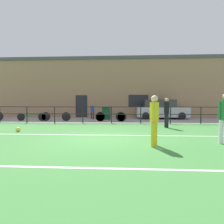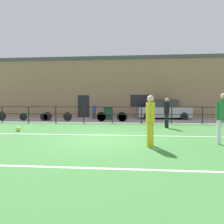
% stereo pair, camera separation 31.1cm
% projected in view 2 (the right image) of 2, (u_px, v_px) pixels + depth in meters
% --- Properties ---
extents(ground, '(60.00, 44.00, 0.04)m').
position_uv_depth(ground, '(99.00, 140.00, 8.06)').
color(ground, '#42843D').
extents(field_line_touchline, '(36.00, 0.11, 0.00)m').
position_uv_depth(field_line_touchline, '(102.00, 135.00, 9.05)').
color(field_line_touchline, white).
rests_on(field_line_touchline, ground).
extents(field_line_hash, '(36.00, 0.11, 0.00)m').
position_uv_depth(field_line_hash, '(74.00, 168.00, 4.57)').
color(field_line_hash, white).
rests_on(field_line_hash, ground).
extents(pavement_strip, '(48.00, 5.00, 0.02)m').
position_uv_depth(pavement_strip, '(115.00, 120.00, 16.52)').
color(pavement_strip, gray).
rests_on(pavement_strip, ground).
extents(perimeter_fence, '(36.07, 0.07, 1.15)m').
position_uv_depth(perimeter_fence, '(112.00, 112.00, 13.99)').
color(perimeter_fence, black).
rests_on(perimeter_fence, ground).
extents(clubhouse_facade, '(28.00, 2.56, 5.72)m').
position_uv_depth(clubhouse_facade, '(118.00, 88.00, 20.05)').
color(clubhouse_facade, '#A37A5B').
rests_on(clubhouse_facade, ground).
extents(player_goalkeeper, '(0.30, 0.47, 1.71)m').
position_uv_depth(player_goalkeeper, '(167.00, 111.00, 11.54)').
color(player_goalkeeper, black).
rests_on(player_goalkeeper, ground).
extents(player_striker, '(0.46, 0.31, 1.78)m').
position_uv_depth(player_striker, '(224.00, 115.00, 6.98)').
color(player_striker, white).
rests_on(player_striker, ground).
extents(player_winger, '(0.30, 0.43, 1.69)m').
position_uv_depth(player_winger, '(150.00, 117.00, 6.72)').
color(player_winger, gold).
rests_on(player_winger, ground).
extents(soccer_ball_match, '(0.23, 0.23, 0.23)m').
position_uv_depth(soccer_ball_match, '(18.00, 129.00, 10.20)').
color(soccer_ball_match, '#E5E04C').
rests_on(soccer_ball_match, ground).
extents(spectator_child, '(0.33, 0.22, 1.28)m').
position_uv_depth(spectator_child, '(94.00, 110.00, 17.43)').
color(spectator_child, '#232D4C').
rests_on(spectator_child, pavement_strip).
extents(parked_car_red, '(4.33, 1.92, 1.65)m').
position_uv_depth(parked_car_red, '(163.00, 110.00, 17.51)').
color(parked_car_red, '#B7B7BC').
rests_on(parked_car_red, pavement_strip).
extents(bicycle_parked_1, '(2.22, 0.04, 0.79)m').
position_uv_depth(bicycle_parked_1, '(111.00, 117.00, 15.22)').
color(bicycle_parked_1, black).
rests_on(bicycle_parked_1, pavement_strip).
extents(bicycle_parked_2, '(2.27, 0.04, 0.71)m').
position_uv_depth(bicycle_parked_2, '(33.00, 117.00, 15.77)').
color(bicycle_parked_2, black).
rests_on(bicycle_parked_2, pavement_strip).
extents(bicycle_parked_3, '(2.25, 0.04, 0.77)m').
position_uv_depth(bicycle_parked_3, '(57.00, 116.00, 15.60)').
color(bicycle_parked_3, black).
rests_on(bicycle_parked_3, pavement_strip).
extents(bicycle_parked_4, '(2.28, 0.04, 0.76)m').
position_uv_depth(bicycle_parked_4, '(112.00, 117.00, 15.21)').
color(bicycle_parked_4, black).
rests_on(bicycle_parked_4, pavement_strip).
extents(trash_bin_0, '(0.69, 0.58, 1.02)m').
position_uv_depth(trash_bin_0, '(108.00, 113.00, 16.83)').
color(trash_bin_0, '#194C28').
rests_on(trash_bin_0, pavement_strip).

